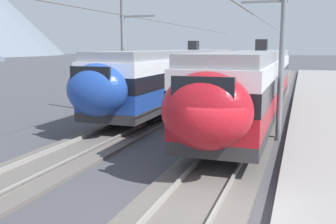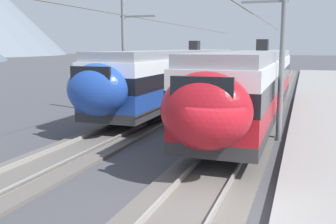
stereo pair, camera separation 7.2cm
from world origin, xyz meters
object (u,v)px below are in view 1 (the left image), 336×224
(train_near_platform, at_px, (253,81))
(catenary_mast_mid, at_px, (280,41))
(train_far_track, at_px, (178,74))
(catenary_mast_far_side, at_px, (125,46))

(train_near_platform, bearing_deg, catenary_mast_mid, -159.99)
(train_far_track, relative_size, catenary_mast_far_side, 0.53)
(catenary_mast_mid, bearing_deg, catenary_mast_far_side, 68.34)
(train_far_track, xyz_separation_m, catenary_mast_mid, (-8.44, -7.18, 2.08))
(train_far_track, distance_m, catenary_mast_mid, 11.28)
(train_near_platform, height_order, train_far_track, same)
(train_far_track, height_order, catenary_mast_mid, catenary_mast_mid)
(train_near_platform, xyz_separation_m, catenary_mast_mid, (-4.23, -1.54, 2.08))
(train_near_platform, bearing_deg, catenary_mast_far_side, 95.42)
(catenary_mast_far_side, bearing_deg, train_near_platform, -84.58)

